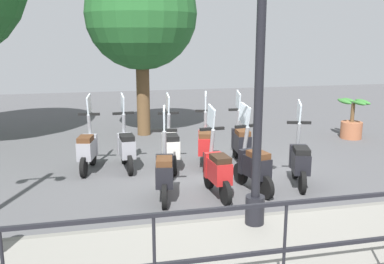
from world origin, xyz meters
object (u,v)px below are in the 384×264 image
object	(u,v)px
scooter_far_4	(88,148)
scooter_far_1	(205,143)
scooter_near_1	(253,165)
scooter_near_3	(165,172)
potted_palm	(352,122)
scooter_far_3	(126,147)
tree_distant	(141,14)
scooter_far_0	(241,141)
lamp_post_near	(259,93)
scooter_far_2	(171,147)
scooter_near_0	(300,160)
scooter_near_2	(217,169)

from	to	relation	value
scooter_far_4	scooter_far_1	bearing A→B (deg)	-81.76
scooter_near_1	scooter_near_3	xyz separation A→B (m)	(-0.03, 1.58, 0.00)
potted_palm	scooter_far_3	xyz separation A→B (m)	(-1.43, 6.12, 0.04)
tree_distant	scooter_far_4	size ratio (longest dim) A/B	3.09
scooter_far_0	scooter_far_3	xyz separation A→B (m)	(0.10, 2.44, 0.00)
scooter_near_1	scooter_far_1	world-z (taller)	same
scooter_far_0	scooter_far_1	distance (m)	0.80
lamp_post_near	scooter_far_3	xyz separation A→B (m)	(3.38, 1.50, -1.49)
scooter_far_1	scooter_far_3	size ratio (longest dim) A/B	1.00
scooter_far_2	lamp_post_near	bearing A→B (deg)	-167.26
scooter_near_0	scooter_near_3	size ratio (longest dim) A/B	1.00
lamp_post_near	scooter_far_2	bearing A→B (deg)	10.93
potted_palm	scooter_far_3	bearing A→B (deg)	103.12
scooter_far_0	scooter_far_2	world-z (taller)	same
scooter_far_0	scooter_far_1	world-z (taller)	same
lamp_post_near	potted_palm	distance (m)	6.84
lamp_post_near	potted_palm	world-z (taller)	lamp_post_near
potted_palm	scooter_near_1	size ratio (longest dim) A/B	0.69
lamp_post_near	tree_distant	xyz separation A→B (m)	(6.50, 0.78, 1.28)
potted_palm	scooter_near_1	distance (m)	5.17
scooter_far_1	scooter_near_0	bearing A→B (deg)	-124.18
tree_distant	potted_palm	distance (m)	6.32
scooter_near_3	scooter_near_2	bearing A→B (deg)	-83.67
lamp_post_near	scooter_far_1	bearing A→B (deg)	-2.52
scooter_near_3	scooter_far_1	size ratio (longest dim) A/B	1.00
potted_palm	scooter_far_2	distance (m)	5.48
tree_distant	scooter_far_0	world-z (taller)	tree_distant
tree_distant	scooter_far_1	world-z (taller)	tree_distant
scooter_far_4	scooter_near_0	bearing A→B (deg)	-102.82
tree_distant	scooter_far_2	xyz separation A→B (m)	(-3.32, -0.17, -2.77)
scooter_far_4	scooter_far_3	bearing A→B (deg)	-81.73
scooter_near_2	scooter_far_0	world-z (taller)	same
potted_palm	scooter_far_0	size ratio (longest dim) A/B	0.69
potted_palm	scooter_far_0	bearing A→B (deg)	112.55
scooter_near_1	scooter_far_4	bearing A→B (deg)	45.29
scooter_far_1	scooter_far_3	bearing A→B (deg)	101.39
scooter_near_1	scooter_far_0	size ratio (longest dim) A/B	1.00
lamp_post_near	potted_palm	size ratio (longest dim) A/B	3.89
tree_distant	scooter_far_4	xyz separation A→B (m)	(-3.07, 1.49, -2.77)
potted_palm	scooter_near_2	xyz separation A→B (m)	(-3.31, 4.72, 0.04)
scooter_far_2	scooter_near_3	bearing A→B (deg)	168.25
scooter_near_0	scooter_near_2	distance (m)	1.63
scooter_near_2	scooter_near_3	size ratio (longest dim) A/B	1.00
scooter_near_0	scooter_near_2	world-z (taller)	same
tree_distant	scooter_far_0	bearing A→B (deg)	-151.78
scooter_near_0	scooter_near_2	size ratio (longest dim) A/B	1.00
scooter_near_0	scooter_far_4	bearing A→B (deg)	82.43
scooter_near_1	scooter_near_0	bearing A→B (deg)	-96.35
potted_palm	scooter_far_0	distance (m)	3.98
scooter_far_1	tree_distant	bearing A→B (deg)	31.32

